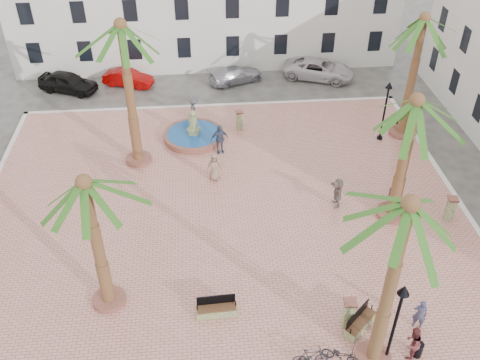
% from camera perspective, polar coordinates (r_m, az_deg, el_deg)
% --- Properties ---
extents(ground, '(120.00, 120.00, 0.00)m').
position_cam_1_polar(ground, '(29.40, -1.94, -2.60)').
color(ground, '#56544F').
rests_on(ground, ground).
extents(plaza, '(26.00, 22.00, 0.15)m').
position_cam_1_polar(plaza, '(29.36, -1.95, -2.49)').
color(plaza, tan).
rests_on(plaza, ground).
extents(kerb_n, '(26.30, 0.30, 0.16)m').
position_cam_1_polar(kerb_n, '(38.50, -2.94, 7.91)').
color(kerb_n, silver).
rests_on(kerb_n, ground).
extents(kerb_e, '(0.30, 22.30, 0.16)m').
position_cam_1_polar(kerb_e, '(32.50, 21.59, -1.04)').
color(kerb_e, silver).
rests_on(kerb_e, ground).
extents(fountain, '(3.91, 3.91, 2.02)m').
position_cam_1_polar(fountain, '(34.59, -4.96, 4.86)').
color(fountain, '#975545').
rests_on(fountain, plaza).
extents(palm_nw, '(5.13, 5.13, 8.85)m').
position_cam_1_polar(palm_nw, '(29.49, -12.43, 14.27)').
color(palm_nw, '#975545').
rests_on(palm_nw, plaza).
extents(palm_sw, '(4.81, 4.81, 6.94)m').
position_cam_1_polar(palm_sw, '(21.03, -15.98, -1.94)').
color(palm_sw, '#975545').
rests_on(palm_sw, plaza).
extents(palm_s, '(4.66, 4.66, 8.31)m').
position_cam_1_polar(palm_s, '(17.92, 17.27, -4.51)').
color(palm_s, '#975545').
rests_on(palm_s, plaza).
extents(palm_e, '(5.46, 5.46, 7.23)m').
position_cam_1_polar(palm_e, '(26.26, 18.01, 6.42)').
color(palm_e, '#975545').
rests_on(palm_e, plaza).
extents(palm_ne, '(4.94, 4.94, 8.08)m').
position_cam_1_polar(palm_ne, '(33.61, 18.83, 14.71)').
color(palm_ne, '#975545').
rests_on(palm_ne, plaza).
extents(bench_s, '(1.79, 0.62, 0.93)m').
position_cam_1_polar(bench_s, '(23.68, -2.51, -13.66)').
color(bench_s, '#84905B').
rests_on(bench_s, plaza).
extents(bench_se, '(1.65, 1.59, 0.93)m').
position_cam_1_polar(bench_se, '(23.75, 12.69, -14.68)').
color(bench_se, '#84905B').
rests_on(bench_se, plaza).
extents(bench_e, '(0.63, 1.63, 0.84)m').
position_cam_1_polar(bench_e, '(29.90, 16.19, -2.60)').
color(bench_e, '#84905B').
rests_on(bench_e, plaza).
extents(bench_ne, '(1.24, 1.69, 0.87)m').
position_cam_1_polar(bench_ne, '(36.79, 17.14, 5.29)').
color(bench_ne, '#84905B').
rests_on(bench_ne, plaza).
extents(lamppost_s, '(0.46, 0.46, 4.21)m').
position_cam_1_polar(lamppost_s, '(21.09, 16.55, -13.23)').
color(lamppost_s, black).
rests_on(lamppost_s, plaza).
extents(lamppost_e, '(0.44, 0.44, 4.02)m').
position_cam_1_polar(lamppost_e, '(34.38, 15.35, 8.12)').
color(lamppost_e, black).
rests_on(lamppost_e, plaza).
extents(bollard_se, '(0.57, 0.57, 1.46)m').
position_cam_1_polar(bollard_se, '(23.35, 11.50, -13.71)').
color(bollard_se, '#84905B').
rests_on(bollard_se, plaza).
extents(bollard_n, '(0.55, 0.55, 1.35)m').
position_cam_1_polar(bollard_n, '(35.20, -0.05, 6.43)').
color(bollard_n, '#84905B').
rests_on(bollard_n, plaza).
extents(bollard_e, '(0.59, 0.59, 1.42)m').
position_cam_1_polar(bollard_e, '(29.79, 21.53, -2.85)').
color(bollard_e, '#84905B').
rests_on(bollard_e, plaza).
extents(litter_bin, '(0.37, 0.37, 0.72)m').
position_cam_1_polar(litter_bin, '(23.41, 18.46, -16.78)').
color(litter_bin, black).
rests_on(litter_bin, plaza).
extents(cyclist_a, '(0.67, 0.56, 1.57)m').
position_cam_1_polar(cyclist_a, '(24.03, 18.64, -13.38)').
color(cyclist_a, '#393956').
rests_on(cyclist_a, plaza).
extents(bicycle_a, '(1.62, 1.14, 0.81)m').
position_cam_1_polar(bicycle_a, '(22.47, 10.71, -17.85)').
color(bicycle_a, black).
rests_on(bicycle_a, plaza).
extents(cyclist_b, '(1.01, 0.98, 1.64)m').
position_cam_1_polar(cyclist_b, '(22.95, 17.92, -16.22)').
color(cyclist_b, maroon).
rests_on(cyclist_b, plaza).
extents(bicycle_b, '(1.49, 0.44, 0.89)m').
position_cam_1_polar(bicycle_b, '(22.20, 7.57, -18.15)').
color(bicycle_b, black).
rests_on(bicycle_b, plaza).
extents(pedestrian_fountain_a, '(0.86, 0.57, 1.74)m').
position_cam_1_polar(pedestrian_fountain_a, '(30.49, -2.77, 1.42)').
color(pedestrian_fountain_a, '#8D6F5B').
rests_on(pedestrian_fountain_a, plaza).
extents(pedestrian_fountain_b, '(1.21, 0.74, 1.92)m').
position_cam_1_polar(pedestrian_fountain_b, '(32.76, -2.20, 4.40)').
color(pedestrian_fountain_b, '#3A4762').
rests_on(pedestrian_fountain_b, plaza).
extents(pedestrian_north, '(0.66, 1.11, 1.70)m').
position_cam_1_polar(pedestrian_north, '(36.23, -4.93, 7.50)').
color(pedestrian_north, '#424246').
rests_on(pedestrian_north, plaza).
extents(pedestrian_east, '(0.58, 1.62, 1.73)m').
position_cam_1_polar(pedestrian_east, '(29.05, 10.37, -1.30)').
color(pedestrian_east, '#74655A').
rests_on(pedestrian_east, plaza).
extents(car_black, '(4.75, 3.28, 1.50)m').
position_cam_1_polar(car_black, '(42.23, -17.89, 9.91)').
color(car_black, black).
rests_on(car_black, ground).
extents(car_red, '(3.99, 2.45, 1.24)m').
position_cam_1_polar(car_red, '(42.00, -11.84, 10.59)').
color(car_red, '#900404').
rests_on(car_red, ground).
extents(car_silver, '(4.53, 3.08, 1.22)m').
position_cam_1_polar(car_silver, '(41.72, -0.44, 11.18)').
color(car_silver, '#ADACB5').
rests_on(car_silver, ground).
extents(car_white, '(5.90, 4.24, 1.49)m').
position_cam_1_polar(car_white, '(42.70, 8.43, 11.62)').
color(car_white, silver).
rests_on(car_white, ground).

